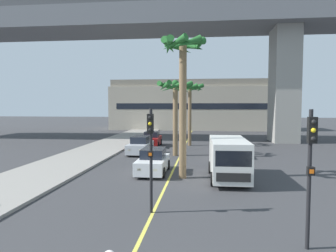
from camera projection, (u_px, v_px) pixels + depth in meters
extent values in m
cube|color=gray|center=(52.00, 169.00, 20.60)|extent=(4.80, 80.00, 0.15)
cube|color=#DBCC4C|center=(181.00, 154.00, 27.62)|extent=(0.14, 56.00, 0.01)
cube|color=slate|center=(188.00, 20.00, 37.35)|extent=(85.11, 8.00, 2.40)
cube|color=#47494C|center=(189.00, 12.00, 40.88)|extent=(85.11, 0.50, 1.80)
cube|color=gray|center=(284.00, 85.00, 36.57)|extent=(2.80, 4.40, 13.30)
cube|color=#BCB29E|center=(193.00, 108.00, 56.28)|extent=(29.01, 8.00, 7.56)
cube|color=gray|center=(193.00, 84.00, 55.99)|extent=(28.43, 7.20, 1.20)
cube|color=black|center=(192.00, 106.00, 52.27)|extent=(26.11, 0.04, 1.00)
cube|color=#B7BABF|center=(140.00, 147.00, 27.61)|extent=(1.79, 4.13, 0.80)
cube|color=black|center=(141.00, 140.00, 27.71)|extent=(1.44, 2.08, 0.60)
cube|color=#F2EDCC|center=(140.00, 150.00, 25.56)|extent=(0.24, 0.08, 0.14)
cube|color=#F2EDCC|center=(129.00, 150.00, 25.68)|extent=(0.24, 0.08, 0.14)
cylinder|color=black|center=(146.00, 153.00, 26.26)|extent=(0.23, 0.64, 0.64)
cylinder|color=black|center=(128.00, 152.00, 26.48)|extent=(0.23, 0.64, 0.64)
cylinder|color=black|center=(152.00, 149.00, 28.77)|extent=(0.23, 0.64, 0.64)
cylinder|color=black|center=(135.00, 148.00, 28.99)|extent=(0.23, 0.64, 0.64)
cube|color=maroon|center=(152.00, 141.00, 32.78)|extent=(1.82, 4.15, 0.80)
cube|color=black|center=(152.00, 134.00, 32.88)|extent=(1.45, 2.09, 0.60)
cube|color=#F2EDCC|center=(154.00, 143.00, 30.73)|extent=(0.24, 0.09, 0.14)
cube|color=#F2EDCC|center=(144.00, 143.00, 30.81)|extent=(0.24, 0.09, 0.14)
cylinder|color=black|center=(158.00, 145.00, 31.46)|extent=(0.24, 0.65, 0.64)
cylinder|color=black|center=(142.00, 145.00, 31.60)|extent=(0.24, 0.65, 0.64)
cylinder|color=black|center=(161.00, 142.00, 33.99)|extent=(0.24, 0.65, 0.64)
cylinder|color=black|center=(146.00, 142.00, 34.13)|extent=(0.24, 0.65, 0.64)
cube|color=#B7BABF|center=(225.00, 151.00, 25.41)|extent=(1.70, 4.10, 0.80)
cube|color=black|center=(225.00, 143.00, 25.52)|extent=(1.40, 2.05, 0.60)
cube|color=#F2EDCC|center=(233.00, 154.00, 23.36)|extent=(0.24, 0.08, 0.14)
cube|color=#F2EDCC|center=(221.00, 154.00, 23.47)|extent=(0.24, 0.08, 0.14)
cylinder|color=black|center=(237.00, 157.00, 24.08)|extent=(0.22, 0.64, 0.64)
cylinder|color=black|center=(216.00, 157.00, 24.26)|extent=(0.22, 0.64, 0.64)
cylinder|color=black|center=(234.00, 152.00, 26.60)|extent=(0.22, 0.64, 0.64)
cylinder|color=black|center=(215.00, 152.00, 26.78)|extent=(0.22, 0.64, 0.64)
cube|color=white|center=(153.00, 164.00, 19.81)|extent=(1.70, 4.10, 0.80)
cube|color=black|center=(153.00, 153.00, 19.92)|extent=(1.39, 2.05, 0.60)
cube|color=#F2EDCC|center=(155.00, 170.00, 17.77)|extent=(0.24, 0.08, 0.14)
cube|color=#F2EDCC|center=(139.00, 170.00, 17.87)|extent=(0.24, 0.08, 0.14)
cylinder|color=black|center=(163.00, 173.00, 18.48)|extent=(0.22, 0.64, 0.64)
cylinder|color=black|center=(136.00, 172.00, 18.66)|extent=(0.22, 0.64, 0.64)
cylinder|color=black|center=(168.00, 165.00, 21.00)|extent=(0.22, 0.64, 0.64)
cylinder|color=black|center=(144.00, 164.00, 21.18)|extent=(0.22, 0.64, 0.64)
cube|color=silver|center=(228.00, 157.00, 18.03)|extent=(2.10, 5.24, 2.10)
cube|color=black|center=(233.00, 159.00, 15.46)|extent=(1.80, 0.11, 0.80)
cube|color=black|center=(233.00, 177.00, 15.46)|extent=(1.70, 0.09, 0.44)
cylinder|color=black|center=(249.00, 180.00, 16.45)|extent=(0.27, 0.76, 0.76)
cylinder|color=black|center=(213.00, 179.00, 16.63)|extent=(0.27, 0.76, 0.76)
cylinder|color=black|center=(241.00, 168.00, 19.55)|extent=(0.27, 0.76, 0.76)
cylinder|color=black|center=(211.00, 167.00, 19.73)|extent=(0.27, 0.76, 0.76)
cylinder|color=black|center=(151.00, 161.00, 12.39)|extent=(0.12, 0.12, 4.20)
cube|color=black|center=(150.00, 124.00, 12.15)|extent=(0.24, 0.20, 0.76)
sphere|color=black|center=(150.00, 118.00, 12.03)|extent=(0.14, 0.14, 0.14)
sphere|color=yellow|center=(150.00, 124.00, 12.05)|extent=(0.14, 0.14, 0.14)
sphere|color=black|center=(150.00, 130.00, 12.07)|extent=(0.14, 0.14, 0.14)
cube|color=black|center=(151.00, 154.00, 12.25)|extent=(0.20, 0.16, 0.24)
cube|color=orange|center=(150.00, 154.00, 12.17)|extent=(0.12, 0.03, 0.12)
cylinder|color=black|center=(309.00, 180.00, 9.23)|extent=(0.12, 0.12, 4.20)
cube|color=black|center=(312.00, 130.00, 8.99)|extent=(0.24, 0.20, 0.76)
sphere|color=black|center=(314.00, 122.00, 8.87)|extent=(0.14, 0.14, 0.14)
sphere|color=yellow|center=(313.00, 130.00, 8.89)|extent=(0.14, 0.14, 0.14)
sphere|color=black|center=(313.00, 139.00, 8.90)|extent=(0.14, 0.14, 0.14)
cube|color=black|center=(311.00, 171.00, 9.09)|extent=(0.20, 0.16, 0.24)
cube|color=orange|center=(312.00, 171.00, 9.01)|extent=(0.12, 0.03, 0.12)
cylinder|color=brown|center=(175.00, 121.00, 26.53)|extent=(0.42, 0.42, 6.01)
sphere|color=#236028|center=(175.00, 83.00, 26.32)|extent=(0.60, 0.60, 0.60)
cone|color=#236028|center=(187.00, 87.00, 26.10)|extent=(0.70, 2.11, 0.96)
cone|color=#236028|center=(182.00, 88.00, 27.13)|extent=(1.99, 1.46, 1.02)
cone|color=#236028|center=(174.00, 88.00, 27.35)|extent=(2.11, 0.83, 1.10)
cone|color=#236028|center=(165.00, 86.00, 26.82)|extent=(1.20, 2.09, 0.82)
cone|color=#236028|center=(164.00, 86.00, 25.91)|extent=(1.46, 1.99, 0.96)
cone|color=#236028|center=(173.00, 87.00, 25.36)|extent=(2.10, 0.66, 1.08)
cone|color=#236028|center=(182.00, 87.00, 25.47)|extent=(1.91, 1.60, 1.04)
cylinder|color=brown|center=(183.00, 112.00, 18.22)|extent=(0.43, 0.43, 7.88)
sphere|color=#236028|center=(183.00, 41.00, 17.95)|extent=(0.60, 0.60, 0.60)
cone|color=#236028|center=(198.00, 46.00, 17.86)|extent=(0.48, 1.74, 1.05)
cone|color=#236028|center=(195.00, 47.00, 18.39)|extent=(1.39, 1.66, 0.95)
cone|color=#236028|center=(187.00, 47.00, 18.75)|extent=(1.80, 0.85, 0.80)
cone|color=#236028|center=(179.00, 48.00, 18.78)|extent=(1.78, 1.06, 0.94)
cone|color=#236028|center=(169.00, 46.00, 18.26)|extent=(0.84, 1.80, 0.91)
cone|color=#236028|center=(169.00, 46.00, 17.87)|extent=(0.84, 1.79, 1.03)
cone|color=#236028|center=(174.00, 43.00, 17.30)|extent=(1.72, 1.28, 0.94)
cone|color=#236028|center=(187.00, 43.00, 17.14)|extent=(1.79, 0.96, 0.95)
cone|color=#236028|center=(193.00, 43.00, 17.33)|extent=(1.51, 1.58, 0.88)
cylinder|color=brown|center=(190.00, 116.00, 33.23)|extent=(0.37, 0.37, 6.28)
sphere|color=#236028|center=(190.00, 85.00, 33.02)|extent=(0.60, 0.60, 0.60)
cone|color=#236028|center=(199.00, 89.00, 32.88)|extent=(0.53, 2.02, 1.08)
cone|color=#236028|center=(197.00, 88.00, 33.53)|extent=(1.57, 1.87, 0.94)
cone|color=#236028|center=(191.00, 88.00, 34.00)|extent=(2.04, 0.60, 0.92)
cone|color=#236028|center=(183.00, 89.00, 33.74)|extent=(1.60, 1.83, 1.09)
cone|color=#236028|center=(181.00, 88.00, 33.28)|extent=(0.71, 2.06, 0.87)
cone|color=#236028|center=(182.00, 88.00, 32.48)|extent=(1.65, 1.81, 0.98)
cone|color=#236028|center=(189.00, 88.00, 32.07)|extent=(2.02, 0.56, 1.08)
cone|color=#236028|center=(196.00, 88.00, 32.26)|extent=(1.74, 1.71, 1.06)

